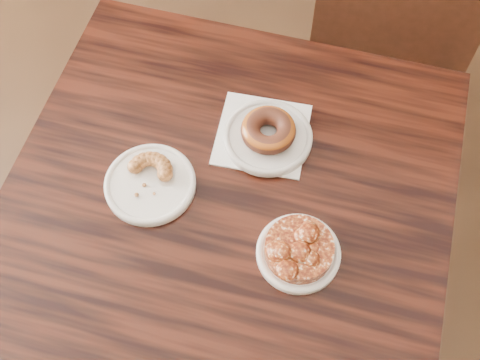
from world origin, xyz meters
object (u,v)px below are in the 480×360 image
(chair_far, at_px, (387,34))
(apple_fritter, at_px, (299,248))
(cafe_table, at_px, (230,269))
(glazed_donut, at_px, (268,130))
(cruller_fragment, at_px, (149,179))

(chair_far, bearing_deg, apple_fritter, 82.90)
(chair_far, height_order, apple_fritter, chair_far)
(chair_far, xyz_separation_m, apple_fritter, (-0.07, -0.84, 0.33))
(cafe_table, bearing_deg, chair_far, 72.15)
(chair_far, xyz_separation_m, glazed_donut, (-0.19, -0.63, 0.33))
(cruller_fragment, bearing_deg, glazed_donut, 41.24)
(chair_far, xyz_separation_m, cruller_fragment, (-0.37, -0.78, 0.33))
(apple_fritter, relative_size, cruller_fragment, 1.61)
(cafe_table, height_order, chair_far, chair_far)
(glazed_donut, distance_m, cruller_fragment, 0.24)
(cafe_table, height_order, glazed_donut, glazed_donut)
(glazed_donut, height_order, apple_fritter, glazed_donut)
(apple_fritter, bearing_deg, chair_far, 85.03)
(chair_far, bearing_deg, glazed_donut, 71.30)
(cafe_table, distance_m, apple_fritter, 0.44)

